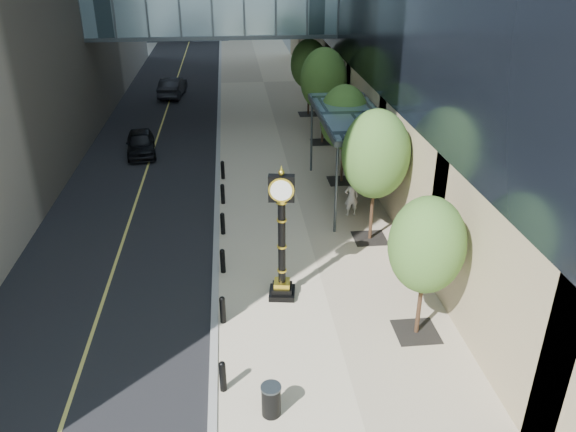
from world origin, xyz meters
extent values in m
plane|color=gray|center=(0.00, 0.00, 0.00)|extent=(320.00, 320.00, 0.00)
cube|color=black|center=(-7.00, 40.00, 0.01)|extent=(8.00, 180.00, 0.02)
cube|color=#C1B294|center=(1.00, 40.00, 0.03)|extent=(8.00, 180.00, 0.06)
cube|color=gray|center=(-3.00, 40.00, 0.04)|extent=(0.25, 180.00, 0.07)
cube|color=slate|center=(-3.00, 28.00, 7.50)|extent=(17.00, 4.00, 3.00)
cube|color=#383F44|center=(-3.00, 28.00, 6.05)|extent=(17.00, 4.20, 0.25)
cube|color=#383F44|center=(3.50, 14.00, 4.20)|extent=(3.00, 8.00, 0.25)
cube|color=slate|center=(3.50, 14.00, 4.35)|extent=(2.80, 7.80, 0.06)
cylinder|color=#383F44|center=(2.20, 10.30, 2.10)|extent=(0.12, 0.12, 4.20)
cylinder|color=#383F44|center=(2.20, 17.70, 2.10)|extent=(0.12, 0.12, 4.20)
cylinder|color=black|center=(-2.70, 1.00, 0.51)|extent=(0.20, 0.20, 0.90)
cylinder|color=black|center=(-2.70, 4.20, 0.51)|extent=(0.20, 0.20, 0.90)
cylinder|color=black|center=(-2.70, 7.40, 0.51)|extent=(0.20, 0.20, 0.90)
cylinder|color=black|center=(-2.70, 10.60, 0.51)|extent=(0.20, 0.20, 0.90)
cylinder|color=black|center=(-2.70, 13.80, 0.51)|extent=(0.20, 0.20, 0.90)
cylinder|color=black|center=(-2.70, 17.00, 0.51)|extent=(0.20, 0.20, 0.90)
cube|color=black|center=(3.60, 3.00, 0.07)|extent=(1.40, 1.40, 0.02)
cylinder|color=#3A2718|center=(3.60, 3.00, 1.34)|extent=(0.14, 0.14, 2.57)
ellipsoid|color=#375F23|center=(3.60, 3.00, 3.33)|extent=(2.35, 2.35, 3.14)
cube|color=black|center=(3.60, 9.50, 0.07)|extent=(1.40, 1.40, 0.02)
cylinder|color=#3A2718|center=(3.60, 9.50, 1.57)|extent=(0.14, 0.14, 3.02)
ellipsoid|color=#375F23|center=(3.60, 9.50, 3.90)|extent=(2.77, 2.77, 3.69)
cube|color=black|center=(3.60, 16.00, 0.07)|extent=(1.40, 1.40, 0.02)
cylinder|color=#3A2718|center=(3.60, 16.00, 1.43)|extent=(0.14, 0.14, 2.75)
ellipsoid|color=#375F23|center=(3.60, 16.00, 3.56)|extent=(2.52, 2.52, 3.36)
cube|color=black|center=(3.60, 22.50, 0.07)|extent=(1.40, 1.40, 0.02)
cylinder|color=#3A2718|center=(3.60, 22.50, 1.63)|extent=(0.14, 0.14, 3.14)
ellipsoid|color=#375F23|center=(3.60, 22.50, 4.05)|extent=(2.88, 2.88, 3.83)
cube|color=black|center=(3.60, 29.00, 0.07)|extent=(1.40, 1.40, 0.02)
cylinder|color=#3A2718|center=(3.60, 29.00, 1.50)|extent=(0.14, 0.14, 2.88)
ellipsoid|color=#375F23|center=(3.60, 29.00, 3.72)|extent=(2.64, 2.64, 3.52)
cube|color=black|center=(-0.58, 5.57, 0.16)|extent=(1.04, 1.04, 0.20)
cube|color=black|center=(-0.58, 5.57, 0.37)|extent=(0.81, 0.81, 0.20)
cube|color=yellow|center=(-0.58, 5.57, 0.57)|extent=(0.64, 0.64, 0.20)
cylinder|color=black|center=(-0.58, 5.57, 2.25)|extent=(0.26, 0.26, 3.16)
cube|color=black|center=(-0.58, 5.57, 4.29)|extent=(0.90, 0.43, 0.92)
cylinder|color=white|center=(-0.58, 5.75, 4.29)|extent=(0.71, 0.15, 0.71)
cylinder|color=white|center=(-0.58, 5.39, 4.29)|extent=(0.71, 0.15, 0.71)
sphere|color=yellow|center=(-0.58, 5.57, 4.85)|extent=(0.20, 0.20, 0.20)
cylinder|color=black|center=(-1.41, -0.04, 0.51)|extent=(0.68, 0.68, 0.90)
imported|color=#B9B1AA|center=(3.25, 11.86, 0.98)|extent=(0.71, 0.50, 1.84)
imported|color=black|center=(-7.59, 21.55, 0.72)|extent=(2.19, 4.28, 1.40)
imported|color=black|center=(-6.81, 35.72, 0.80)|extent=(2.15, 4.88, 1.56)
camera|label=1|loc=(-2.14, -11.35, 11.60)|focal=35.00mm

